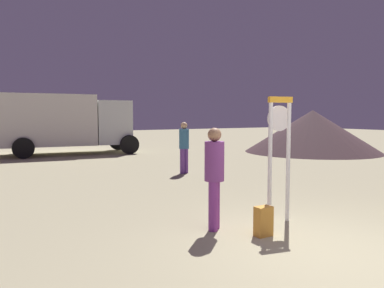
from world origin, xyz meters
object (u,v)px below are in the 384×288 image
person_near_clock (214,173)px  box_truck_near (60,121)px  person_distant (184,145)px  backpack (263,221)px  standing_clock (279,145)px  dome_tent (312,131)px

person_near_clock → box_truck_near: size_ratio=0.25×
person_distant → box_truck_near: (-2.22, 7.98, 0.65)m
backpack → person_distant: size_ratio=0.28×
person_near_clock → standing_clock: bearing=-8.4°
standing_clock → backpack: 1.42m
dome_tent → standing_clock: bearing=-140.6°
backpack → box_truck_near: box_truck_near is taller
standing_clock → person_distant: size_ratio=1.33×
person_distant → box_truck_near: size_ratio=0.24×
person_distant → box_truck_near: bearing=105.6°
person_distant → dome_tent: dome_tent is taller
person_distant → dome_tent: size_ratio=0.25×
person_distant → dome_tent: 9.30m
box_truck_near → dome_tent: 12.29m
backpack → dome_tent: bearing=38.9°
standing_clock → person_distant: standing_clock is taller
standing_clock → person_near_clock: 1.30m
standing_clock → box_truck_near: (-1.01, 13.53, 0.23)m
standing_clock → person_distant: (1.21, 5.54, -0.43)m
backpack → dome_tent: (10.85, 8.76, 0.83)m
backpack → person_near_clock: bearing=125.9°
box_truck_near → person_distant: bearing=-74.4°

